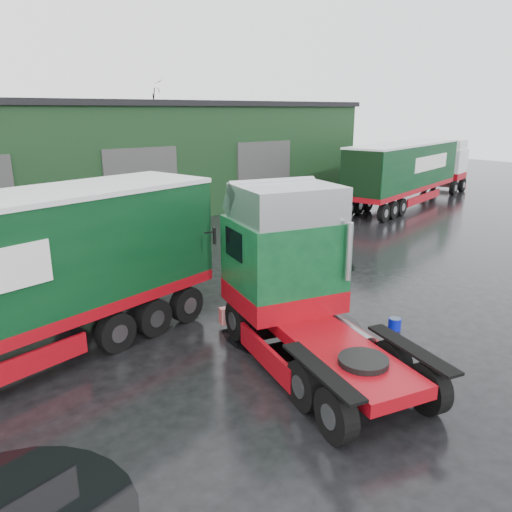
{
  "coord_description": "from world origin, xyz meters",
  "views": [
    {
      "loc": [
        -9.21,
        -9.38,
        5.81
      ],
      "look_at": [
        -0.49,
        1.57,
        1.7
      ],
      "focal_mm": 35.0,
      "sensor_mm": 36.0,
      "label": 1
    }
  ],
  "objects_px": {
    "warehouse": "(95,156)",
    "tree_back_b": "(142,135)",
    "lorry_right": "(404,175)",
    "wash_bucket": "(395,324)",
    "hero_tractor": "(322,286)"
  },
  "relations": [
    {
      "from": "wash_bucket",
      "to": "tree_back_b",
      "type": "distance_m",
      "value": 33.17
    },
    {
      "from": "lorry_right",
      "to": "wash_bucket",
      "type": "distance_m",
      "value": 18.94
    },
    {
      "from": "warehouse",
      "to": "hero_tractor",
      "type": "distance_m",
      "value": 22.49
    },
    {
      "from": "lorry_right",
      "to": "tree_back_b",
      "type": "height_order",
      "value": "tree_back_b"
    },
    {
      "from": "hero_tractor",
      "to": "tree_back_b",
      "type": "distance_m",
      "value": 34.24
    },
    {
      "from": "lorry_right",
      "to": "wash_bucket",
      "type": "bearing_deg",
      "value": -67.55
    },
    {
      "from": "hero_tractor",
      "to": "wash_bucket",
      "type": "bearing_deg",
      "value": 18.98
    },
    {
      "from": "warehouse",
      "to": "hero_tractor",
      "type": "height_order",
      "value": "warehouse"
    },
    {
      "from": "wash_bucket",
      "to": "tree_back_b",
      "type": "xyz_separation_m",
      "value": [
        8.38,
        31.9,
        3.59
      ]
    },
    {
      "from": "hero_tractor",
      "to": "wash_bucket",
      "type": "distance_m",
      "value": 3.74
    },
    {
      "from": "hero_tractor",
      "to": "lorry_right",
      "type": "relative_size",
      "value": 0.44
    },
    {
      "from": "lorry_right",
      "to": "tree_back_b",
      "type": "distance_m",
      "value": 22.21
    },
    {
      "from": "hero_tractor",
      "to": "tree_back_b",
      "type": "height_order",
      "value": "tree_back_b"
    },
    {
      "from": "tree_back_b",
      "to": "warehouse",
      "type": "bearing_deg",
      "value": -128.66
    },
    {
      "from": "warehouse",
      "to": "tree_back_b",
      "type": "bearing_deg",
      "value": 51.34
    }
  ]
}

